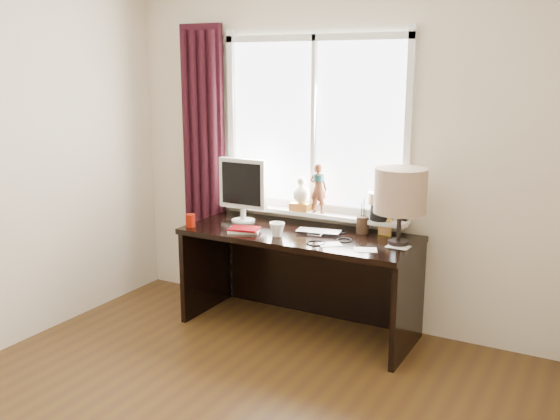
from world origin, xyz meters
The scene contains 14 objects.
wall_back centered at (0.00, 2.00, 1.30)m, with size 3.50×2.60×0.00m, color beige.
laptop centered at (0.04, 1.67, 0.76)m, with size 0.32×0.20×0.02m, color silver.
mug centered at (-0.19, 1.46, 0.80)m, with size 0.11×0.10×0.11m, color white.
red_cup centered at (-0.89, 1.39, 0.80)m, with size 0.07×0.07×0.09m, color #740D02.
window centered at (-0.13, 1.95, 1.31)m, with size 1.52×0.21×1.40m.
curtain centered at (-1.13, 1.91, 1.12)m, with size 0.38×0.09×2.25m.
desk centered at (-0.10, 1.73, 0.51)m, with size 1.70×0.70×0.75m.
monitor centered at (-0.63, 1.71, 1.03)m, with size 0.40×0.18×0.49m.
notebook_stack centered at (-0.46, 1.46, 0.77)m, with size 0.27×0.24×0.03m.
brush_holder centered at (0.31, 1.84, 0.81)m, with size 0.09×0.09×0.25m.
icon_frame centered at (0.47, 1.85, 0.81)m, with size 0.10×0.03×0.13m.
table_lamp centered at (0.63, 1.67, 1.11)m, with size 0.35×0.35×0.52m.
loose_papers centered at (0.45, 1.51, 0.75)m, with size 0.59×0.32×0.00m.
desk_cables centered at (0.18, 1.57, 0.75)m, with size 0.30×0.51×0.01m.
Camera 1 is at (1.87, -2.25, 1.93)m, focal length 40.00 mm.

